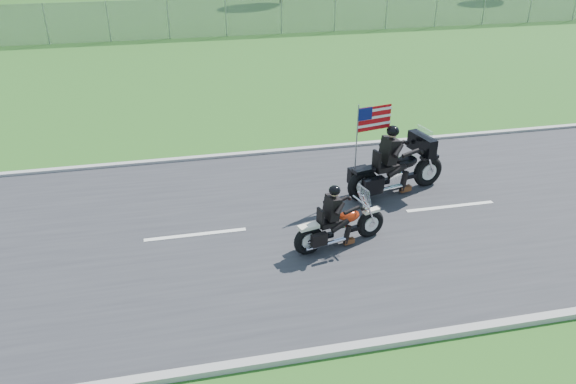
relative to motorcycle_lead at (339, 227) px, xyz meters
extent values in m
plane|color=#1E4C18|center=(-0.93, 1.01, -0.47)|extent=(420.00, 420.00, 0.00)
cube|color=#28282B|center=(-0.93, 1.01, -0.45)|extent=(120.00, 8.00, 0.04)
cube|color=#9E9B93|center=(-0.93, 5.06, -0.42)|extent=(120.00, 0.18, 0.12)
cube|color=#9E9B93|center=(-0.93, -3.04, -0.42)|extent=(120.00, 0.18, 0.12)
cube|color=gray|center=(-5.93, 21.01, 0.53)|extent=(60.00, 0.03, 2.00)
torus|color=black|center=(0.77, 0.20, -0.12)|extent=(0.68, 0.32, 0.66)
torus|color=black|center=(-0.70, -0.18, -0.12)|extent=(0.68, 0.32, 0.66)
ellipsoid|color=#B42B0D|center=(0.22, 0.06, 0.19)|extent=(0.55, 0.40, 0.25)
cube|color=black|center=(-0.22, -0.06, 0.16)|extent=(0.54, 0.38, 0.11)
cube|color=black|center=(-0.18, -0.05, 0.51)|extent=(0.29, 0.40, 0.49)
sphere|color=black|center=(-0.14, -0.04, 0.89)|extent=(0.29, 0.29, 0.24)
cube|color=silver|center=(0.57, 0.15, 0.62)|extent=(0.14, 0.40, 0.35)
torus|color=black|center=(3.00, 2.21, -0.05)|extent=(0.85, 0.37, 0.83)
torus|color=black|center=(1.15, 1.81, -0.05)|extent=(0.85, 0.37, 0.83)
ellipsoid|color=black|center=(2.32, 2.06, 0.36)|extent=(0.69, 0.48, 0.31)
cube|color=black|center=(1.75, 1.94, 0.31)|extent=(0.67, 0.46, 0.13)
cube|color=black|center=(1.80, 1.95, 0.75)|extent=(0.36, 0.49, 0.61)
sphere|color=black|center=(1.86, 1.96, 1.23)|extent=(0.36, 0.36, 0.30)
cube|color=black|center=(2.73, 2.15, 0.75)|extent=(0.43, 0.93, 0.45)
cube|color=#B70C11|center=(1.43, 2.10, 1.53)|extent=(0.88, 0.21, 0.58)
camera|label=1|loc=(-3.14, -9.56, 6.04)|focal=35.00mm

